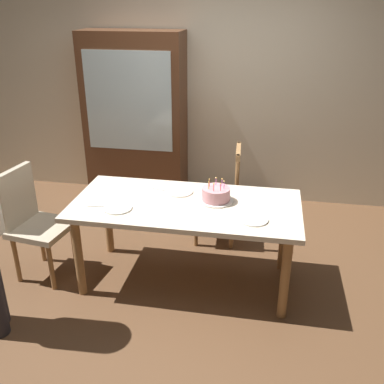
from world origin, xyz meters
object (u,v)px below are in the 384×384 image
Objects in this scene: chair_spindle_back at (219,196)px; china_cabinet at (136,120)px; plate_far_side at (180,192)px; plate_near_guest at (253,219)px; birthday_cake at (216,195)px; chair_upholstered at (32,218)px; plate_near_celebrant at (118,208)px; dining_table at (186,213)px.

chair_spindle_back is 0.50× the size of china_cabinet.
plate_far_side is 1.00× the size of plate_near_guest.
birthday_cake is at bearing -85.42° from chair_spindle_back.
chair_upholstered is at bearing -165.58° from plate_far_side.
chair_spindle_back is at bearing 64.65° from plate_far_side.
plate_far_side is at bearing -60.04° from china_cabinet.
plate_near_guest is at bearing 0.00° from plate_near_celebrant.
plate_far_side is (-0.32, 0.11, -0.05)m from birthday_cake.
china_cabinet reaches higher than plate_near_guest.
plate_near_guest is 1.84m from chair_upholstered.
plate_far_side is at bearing -115.35° from chair_spindle_back.
chair_spindle_back reaches higher than dining_table.
dining_table is 0.79m from chair_spindle_back.
plate_near_celebrant is at bearing -136.29° from plate_far_side.
chair_spindle_back is (0.67, 0.94, -0.27)m from plate_near_celebrant.
plate_near_guest is at bearing -2.47° from chair_upholstered.
plate_near_guest is at bearing -19.72° from dining_table.
plate_near_guest is (0.63, -0.39, 0.00)m from plate_far_side.
plate_near_guest is (0.31, -0.27, -0.05)m from birthday_cake.
plate_near_celebrant and plate_far_side have the same top height.
plate_far_side is (0.40, 0.39, 0.00)m from plate_near_celebrant.
chair_upholstered reaches higher than plate_far_side.
birthday_cake is at bearing -19.50° from plate_far_side.
plate_far_side is 1.59m from china_cabinet.
plate_near_celebrant is 1.00× the size of plate_far_side.
chair_upholstered reaches higher than dining_table.
china_cabinet reaches higher than chair_upholstered.
china_cabinet reaches higher than chair_spindle_back.
china_cabinet reaches higher than plate_near_celebrant.
birthday_cake is 1.27× the size of plate_near_celebrant.
plate_far_side is 0.23× the size of chair_spindle_back.
plate_far_side is at bearing 114.93° from dining_table.
plate_near_celebrant is 1.00× the size of plate_near_guest.
birthday_cake is at bearing 7.33° from chair_upholstered.
chair_upholstered is at bearing 177.53° from plate_near_guest.
birthday_cake is 0.29× the size of chair_upholstered.
china_cabinet is at bearing 76.25° from chair_upholstered.
chair_upholstered is at bearing 174.34° from plate_near_celebrant.
chair_spindle_back reaches higher than plate_near_guest.
birthday_cake reaches higher than plate_near_guest.
china_cabinet is (0.41, 1.67, 0.42)m from chair_upholstered.
plate_near_celebrant is at bearing -159.25° from birthday_cake.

